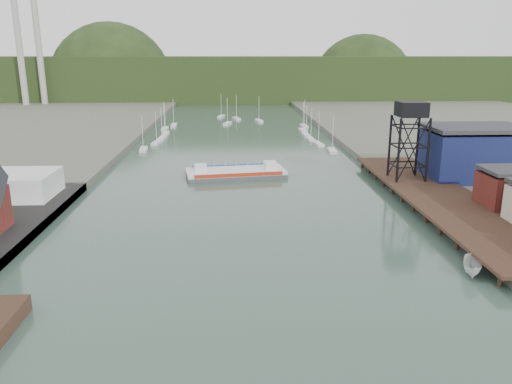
{
  "coord_description": "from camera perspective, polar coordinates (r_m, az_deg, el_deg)",
  "views": [
    {
      "loc": [
        -1.56,
        -42.24,
        27.38
      ],
      "look_at": [
        2.6,
        42.16,
        4.0
      ],
      "focal_mm": 35.0,
      "sensor_mm": 36.0,
      "label": 1
    }
  ],
  "objects": [
    {
      "name": "marina_sailboats",
      "position": [
        182.72,
        -2.29,
        6.95
      ],
      "size": [
        57.71,
        92.65,
        0.9
      ],
      "color": "silver",
      "rests_on": "ground"
    },
    {
      "name": "blue_shed",
      "position": [
        116.29,
        23.61,
        4.1
      ],
      "size": [
        20.5,
        14.5,
        11.3
      ],
      "color": "#0D133C",
      "rests_on": "east_land"
    },
    {
      "name": "motorboat",
      "position": [
        70.2,
        23.48,
        -7.89
      ],
      "size": [
        4.07,
        6.01,
        2.17
      ],
      "primitive_type": "imported",
      "rotation": [
        0.0,
        0.0,
        -0.38
      ],
      "color": "silver",
      "rests_on": "ground"
    },
    {
      "name": "chain_ferry",
      "position": [
        115.6,
        -2.32,
        2.23
      ],
      "size": [
        23.67,
        12.27,
        3.25
      ],
      "rotation": [
        0.0,
        0.0,
        0.15
      ],
      "color": "#454548",
      "rests_on": "ground"
    },
    {
      "name": "white_shed",
      "position": [
        104.23,
        -26.76,
        0.73
      ],
      "size": [
        18.0,
        12.0,
        4.5
      ],
      "primitive_type": "cube",
      "color": "silver",
      "rests_on": "west_quay"
    },
    {
      "name": "lift_tower",
      "position": [
        107.34,
        17.31,
        8.5
      ],
      "size": [
        6.5,
        6.5,
        16.0
      ],
      "color": "black",
      "rests_on": "east_pier"
    },
    {
      "name": "east_pier",
      "position": [
        98.73,
        20.28,
        -0.48
      ],
      "size": [
        14.0,
        70.0,
        2.45
      ],
      "color": "black",
      "rests_on": "ground"
    },
    {
      "name": "distant_hills",
      "position": [
        344.02,
        -3.3,
        12.61
      ],
      "size": [
        500.0,
        120.0,
        80.0
      ],
      "color": "black",
      "rests_on": "ground"
    },
    {
      "name": "ground",
      "position": [
        50.36,
        -0.62,
        -17.47
      ],
      "size": [
        600.0,
        600.0,
        0.0
      ],
      "primitive_type": "plane",
      "color": "#283F39",
      "rests_on": "ground"
    },
    {
      "name": "smokestacks",
      "position": [
        293.93,
        -24.48,
        14.65
      ],
      "size": [
        11.2,
        8.2,
        60.0
      ],
      "color": "#A6A6A1",
      "rests_on": "ground"
    }
  ]
}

